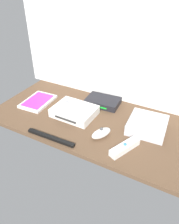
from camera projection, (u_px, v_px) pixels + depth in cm
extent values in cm
cube|color=brown|center=(90.00, 120.00, 109.54)|extent=(100.00, 48.00, 2.00)
cube|color=white|center=(112.00, 42.00, 109.03)|extent=(110.00, 1.20, 64.00)
cube|color=white|center=(74.00, 111.00, 110.52)|extent=(21.30, 16.39, 4.40)
cube|color=#2D2D2D|center=(65.00, 119.00, 104.59)|extent=(12.01, 0.83, 0.80)
cube|color=silver|center=(147.00, 125.00, 100.36)|extent=(18.05, 18.05, 5.00)
cube|color=silver|center=(148.00, 121.00, 98.88)|extent=(17.33, 17.33, 0.30)
cube|color=white|center=(38.00, 101.00, 121.58)|extent=(14.62, 19.72, 1.40)
cube|color=#B233B2|center=(38.00, 100.00, 121.14)|extent=(12.03, 16.93, 0.16)
cube|color=black|center=(104.00, 102.00, 119.38)|extent=(18.71, 13.09, 3.40)
cube|color=#19D833|center=(99.00, 107.00, 114.71)|extent=(8.01, 0.89, 0.60)
cube|color=white|center=(125.00, 147.00, 89.55)|extent=(9.21, 15.01, 3.00)
cylinder|color=#387FDB|center=(125.00, 144.00, 88.60)|extent=(1.40, 1.40, 0.40)
ellipsoid|color=white|center=(101.00, 133.00, 96.33)|extent=(8.48, 10.91, 4.00)
sphere|color=#4C4C4C|center=(101.00, 129.00, 94.98)|extent=(1.40, 1.40, 1.40)
cube|color=white|center=(73.00, 107.00, 108.30)|extent=(15.53, 10.30, 2.00)
cylinder|color=#99999E|center=(67.00, 102.00, 109.66)|extent=(2.31, 2.31, 0.40)
cube|color=black|center=(51.00, 138.00, 95.83)|extent=(24.04, 2.38, 1.40)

